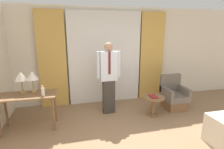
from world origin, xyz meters
TOP-DOWN VIEW (x-y plane):
  - wall_back at (0.00, 2.82)m, footprint 10.00×0.06m
  - curtain_sheer_center at (0.00, 2.69)m, footprint 2.05×0.06m
  - curtain_drape_left at (-1.43, 2.69)m, footprint 0.73×0.06m
  - curtain_drape_right at (1.43, 2.69)m, footprint 0.73×0.06m
  - desk at (-1.87, 1.57)m, footprint 1.14×0.55m
  - table_lamp_left at (-1.98, 1.70)m, footprint 0.25×0.25m
  - table_lamp_right at (-1.76, 1.70)m, footprint 0.25×0.25m
  - bottle_near_edge at (-1.53, 1.42)m, footprint 0.06×0.06m
  - person at (-0.07, 1.92)m, footprint 0.60×0.21m
  - armchair at (1.69, 1.78)m, footprint 0.59×0.61m
  - side_table at (0.95, 1.50)m, footprint 0.53×0.53m
  - book at (0.94, 1.49)m, footprint 0.15×0.25m

SIDE VIEW (x-z plane):
  - armchair at x=1.69m, z-range -0.12..0.77m
  - side_table at x=0.95m, z-range 0.09..0.58m
  - book at x=0.94m, z-range 0.49..0.52m
  - desk at x=-1.87m, z-range 0.26..1.03m
  - bottle_near_edge at x=-1.53m, z-range 0.75..0.97m
  - person at x=-0.07m, z-range 0.09..1.88m
  - table_lamp_left at x=-1.98m, z-range 0.89..1.35m
  - table_lamp_right at x=-1.76m, z-range 0.89..1.35m
  - curtain_sheer_center at x=0.00m, z-range 0.00..2.58m
  - curtain_drape_left at x=-1.43m, z-range 0.00..2.58m
  - curtain_drape_right at x=1.43m, z-range 0.00..2.58m
  - wall_back at x=0.00m, z-range 0.00..2.70m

